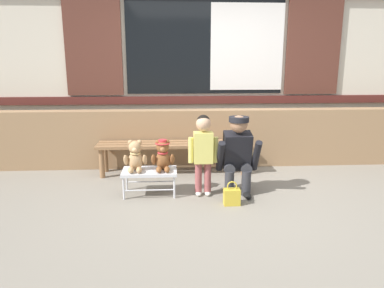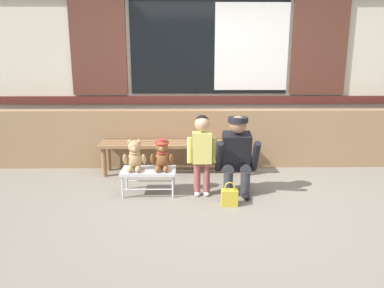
# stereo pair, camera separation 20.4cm
# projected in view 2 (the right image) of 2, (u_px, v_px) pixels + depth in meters

# --- Properties ---
(ground_plane) EXTENTS (60.00, 60.00, 0.00)m
(ground_plane) POSITION_uv_depth(u_px,v_px,m) (218.00, 201.00, 4.13)
(ground_plane) COLOR gray
(brick_low_wall) EXTENTS (7.86, 0.25, 0.85)m
(brick_low_wall) POSITION_uv_depth(u_px,v_px,m) (210.00, 138.00, 5.42)
(brick_low_wall) COLOR #997551
(brick_low_wall) RESTS_ON ground
(shop_facade) EXTENTS (8.02, 0.26, 3.28)m
(shop_facade) POSITION_uv_depth(u_px,v_px,m) (209.00, 54.00, 5.64)
(shop_facade) COLOR beige
(shop_facade) RESTS_ON ground
(wooden_bench_long) EXTENTS (2.10, 0.40, 0.44)m
(wooden_bench_long) POSITION_uv_depth(u_px,v_px,m) (175.00, 147.00, 5.07)
(wooden_bench_long) COLOR #8E6642
(wooden_bench_long) RESTS_ON ground
(small_display_bench) EXTENTS (0.64, 0.36, 0.30)m
(small_display_bench) POSITION_uv_depth(u_px,v_px,m) (149.00, 172.00, 4.31)
(small_display_bench) COLOR silver
(small_display_bench) RESTS_ON ground
(teddy_bear_plain) EXTENTS (0.28, 0.26, 0.36)m
(teddy_bear_plain) POSITION_uv_depth(u_px,v_px,m) (135.00, 156.00, 4.26)
(teddy_bear_plain) COLOR tan
(teddy_bear_plain) RESTS_ON small_display_bench
(teddy_bear_with_hat) EXTENTS (0.28, 0.27, 0.36)m
(teddy_bear_with_hat) POSITION_uv_depth(u_px,v_px,m) (162.00, 155.00, 4.26)
(teddy_bear_with_hat) COLOR brown
(teddy_bear_with_hat) RESTS_ON small_display_bench
(child_standing) EXTENTS (0.35, 0.18, 0.96)m
(child_standing) POSITION_uv_depth(u_px,v_px,m) (202.00, 147.00, 4.18)
(child_standing) COLOR #994C4C
(child_standing) RESTS_ON ground
(adult_crouching) EXTENTS (0.50, 0.49, 0.95)m
(adult_crouching) POSITION_uv_depth(u_px,v_px,m) (237.00, 155.00, 4.25)
(adult_crouching) COLOR #333338
(adult_crouching) RESTS_ON ground
(handbag_on_ground) EXTENTS (0.18, 0.11, 0.27)m
(handbag_on_ground) POSITION_uv_depth(u_px,v_px,m) (229.00, 197.00, 3.99)
(handbag_on_ground) COLOR gold
(handbag_on_ground) RESTS_ON ground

